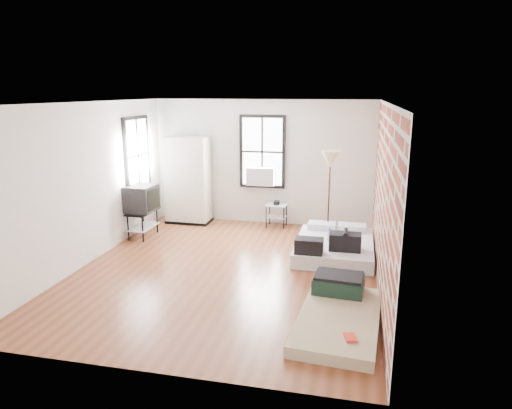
% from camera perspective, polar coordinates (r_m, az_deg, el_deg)
% --- Properties ---
extents(ground, '(6.00, 6.00, 0.00)m').
position_cam_1_polar(ground, '(7.90, -3.64, -8.15)').
color(ground, brown).
rests_on(ground, ground).
extents(room_shell, '(5.02, 6.02, 2.80)m').
position_cam_1_polar(room_shell, '(7.71, -1.44, 4.75)').
color(room_shell, silver).
rests_on(room_shell, ground).
extents(mattress_main, '(1.41, 1.91, 0.61)m').
position_cam_1_polar(mattress_main, '(8.68, 9.74, -5.08)').
color(mattress_main, white).
rests_on(mattress_main, ground).
extents(mattress_bare, '(1.17, 2.00, 0.41)m').
position_cam_1_polar(mattress_bare, '(6.36, 10.30, -12.90)').
color(mattress_bare, tan).
rests_on(mattress_bare, ground).
extents(wardrobe, '(1.01, 0.58, 1.98)m').
position_cam_1_polar(wardrobe, '(10.56, -8.50, 3.00)').
color(wardrobe, black).
rests_on(wardrobe, ground).
extents(side_table, '(0.47, 0.38, 0.60)m').
position_cam_1_polar(side_table, '(10.22, 2.58, -0.61)').
color(side_table, black).
rests_on(side_table, ground).
extents(floor_lamp, '(0.39, 0.39, 1.83)m').
position_cam_1_polar(floor_lamp, '(9.20, 9.26, 5.09)').
color(floor_lamp, black).
rests_on(floor_lamp, ground).
extents(tv_stand, '(0.57, 0.79, 1.10)m').
position_cam_1_polar(tv_stand, '(9.69, -14.09, 0.54)').
color(tv_stand, black).
rests_on(tv_stand, ground).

